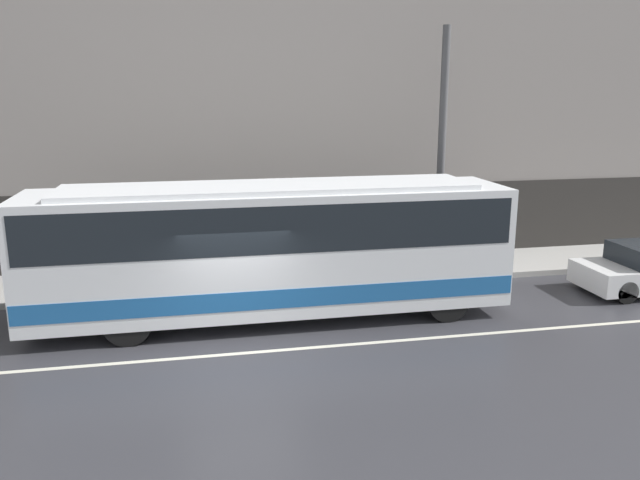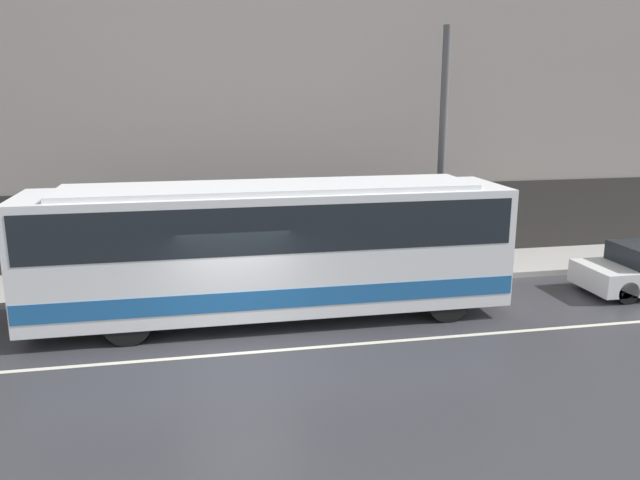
# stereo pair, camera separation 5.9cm
# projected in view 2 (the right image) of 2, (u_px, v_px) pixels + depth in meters

# --- Properties ---
(ground_plane) EXTENTS (60.00, 60.00, 0.00)m
(ground_plane) POSITION_uv_depth(u_px,v_px,m) (240.00, 353.00, 13.48)
(ground_plane) COLOR #333338
(sidewalk) EXTENTS (60.00, 2.75, 0.17)m
(sidewalk) POSITION_uv_depth(u_px,v_px,m) (227.00, 278.00, 18.59)
(sidewalk) COLOR #A09E99
(sidewalk) RESTS_ON ground_plane
(building_facade) EXTENTS (60.00, 0.35, 10.24)m
(building_facade) POSITION_uv_depth(u_px,v_px,m) (219.00, 111.00, 18.91)
(building_facade) COLOR gray
(building_facade) RESTS_ON ground_plane
(lane_stripe) EXTENTS (54.00, 0.14, 0.01)m
(lane_stripe) POSITION_uv_depth(u_px,v_px,m) (240.00, 353.00, 13.48)
(lane_stripe) COLOR beige
(lane_stripe) RESTS_ON ground_plane
(transit_bus) EXTENTS (11.57, 2.55, 3.36)m
(transit_bus) POSITION_uv_depth(u_px,v_px,m) (272.00, 244.00, 15.21)
(transit_bus) COLOR white
(transit_bus) RESTS_ON ground_plane
(utility_pole_near) EXTENTS (0.23, 0.23, 7.19)m
(utility_pole_near) POSITION_uv_depth(u_px,v_px,m) (442.00, 152.00, 18.47)
(utility_pole_near) COLOR #4C4C4F
(utility_pole_near) RESTS_ON sidewalk
(pedestrian_waiting) EXTENTS (0.36, 0.36, 1.71)m
(pedestrian_waiting) POSITION_uv_depth(u_px,v_px,m) (191.00, 250.00, 18.30)
(pedestrian_waiting) COLOR #333338
(pedestrian_waiting) RESTS_ON sidewalk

